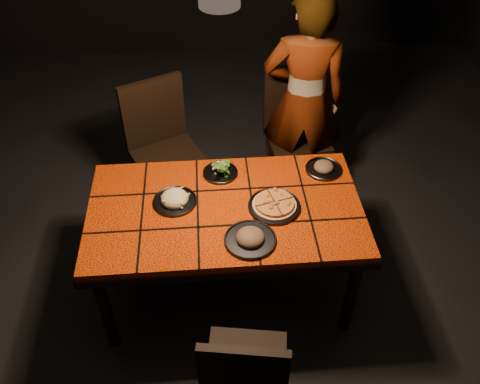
{
  "coord_description": "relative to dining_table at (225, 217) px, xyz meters",
  "views": [
    {
      "loc": [
        -0.08,
        -2.13,
        2.81
      ],
      "look_at": [
        0.09,
        0.05,
        0.82
      ],
      "focal_mm": 38.0,
      "sensor_mm": 36.0,
      "label": 1
    }
  ],
  "objects": [
    {
      "name": "diner",
      "position": [
        0.63,
        0.97,
        0.16
      ],
      "size": [
        0.66,
        0.49,
        1.66
      ],
      "primitive_type": "imported",
      "rotation": [
        0.0,
        0.0,
        2.98
      ],
      "color": "brown",
      "rests_on": "ground"
    },
    {
      "name": "chair_near",
      "position": [
        0.04,
        -0.92,
        -0.16
      ],
      "size": [
        0.46,
        0.46,
        0.89
      ],
      "rotation": [
        0.0,
        0.0,
        2.98
      ],
      "color": "black",
      "rests_on": "ground"
    },
    {
      "name": "dining_table",
      "position": [
        0.0,
        0.0,
        0.0
      ],
      "size": [
        1.62,
        0.92,
        0.75
      ],
      "color": "#E13C07",
      "rests_on": "ground"
    },
    {
      "name": "room_shell",
      "position": [
        0.0,
        0.0,
        0.83
      ],
      "size": [
        6.04,
        7.04,
        3.08
      ],
      "color": "black",
      "rests_on": "ground"
    },
    {
      "name": "plate_mushroom_a",
      "position": [
        0.12,
        -0.27,
        0.1
      ],
      "size": [
        0.29,
        0.29,
        0.09
      ],
      "color": "#323236",
      "rests_on": "dining_table"
    },
    {
      "name": "chair_far_left",
      "position": [
        -0.41,
        0.89,
        -0.08
      ],
      "size": [
        0.62,
        0.62,
        1.04
      ],
      "rotation": [
        0.0,
        0.0,
        0.43
      ],
      "color": "black",
      "rests_on": "ground"
    },
    {
      "name": "plate_salad",
      "position": [
        -0.01,
        0.3,
        0.1
      ],
      "size": [
        0.22,
        0.22,
        0.07
      ],
      "color": "#323236",
      "rests_on": "dining_table"
    },
    {
      "name": "plate_pizza",
      "position": [
        0.29,
        -0.02,
        0.1
      ],
      "size": [
        0.31,
        0.31,
        0.04
      ],
      "color": "#323236",
      "rests_on": "dining_table"
    },
    {
      "name": "plate_mushroom_b",
      "position": [
        0.64,
        0.29,
        0.1
      ],
      "size": [
        0.23,
        0.23,
        0.08
      ],
      "color": "#323236",
      "rests_on": "dining_table"
    },
    {
      "name": "chair_far_right",
      "position": [
        0.6,
        1.09,
        -0.1
      ],
      "size": [
        0.49,
        0.49,
        0.99
      ],
      "rotation": [
        0.0,
        0.0,
        0.11
      ],
      "color": "black",
      "rests_on": "ground"
    },
    {
      "name": "plate_pasta",
      "position": [
        -0.29,
        0.06,
        0.1
      ],
      "size": [
        0.26,
        0.26,
        0.09
      ],
      "color": "#323236",
      "rests_on": "dining_table"
    }
  ]
}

